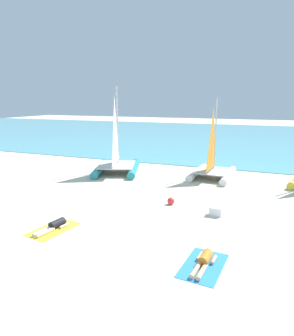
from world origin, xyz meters
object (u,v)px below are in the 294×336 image
sunbather_right (204,261)px  towel_middle (53,229)px  beach_ball (171,201)px  cooler_box (216,211)px  sailboat_white (212,166)px  sunbather_middle (55,225)px  sailboat_teal (117,160)px  towel_right (203,266)px

sunbather_right → towel_middle: bearing=-178.7°
beach_ball → cooler_box: 2.22m
sailboat_white → sunbather_middle: (-4.17, -9.86, -0.60)m
sunbather_right → sailboat_teal: bearing=134.4°
cooler_box → sunbather_middle: bearing=-146.5°
sailboat_white → cooler_box: 6.42m
towel_right → beach_ball: (-2.44, 4.69, 0.16)m
sunbather_middle → towel_right: bearing=4.2°
beach_ball → sailboat_white: bearing=81.0°
towel_middle → sunbather_right: (5.72, -0.37, 0.13)m
sunbather_middle → beach_ball: 5.31m
sailboat_white → towel_right: size_ratio=2.57×
sailboat_teal → towel_middle: 9.23m
sailboat_teal → towel_middle: bearing=-96.7°
beach_ball → cooler_box: cooler_box is taller
towel_middle → towel_right: same height
sunbather_middle → cooler_box: bearing=42.8°
sunbather_right → towel_right: bearing=-90.0°
sailboat_white → towel_middle: bearing=-110.4°
towel_right → sailboat_white: bearing=98.5°
cooler_box → beach_ball: bearing=164.3°
sailboat_teal → cooler_box: 9.12m
beach_ball → sunbather_middle: bearing=-127.9°
sailboat_white → cooler_box: (1.24, -6.28, -0.55)m
towel_middle → cooler_box: 6.53m
sailboat_teal → sailboat_white: bearing=-10.2°
towel_middle → beach_ball: beach_ball is taller
sailboat_teal → sunbather_middle: 9.16m
towel_right → cooler_box: 4.10m
cooler_box → sailboat_teal: bearing=144.1°
cooler_box → towel_right: bearing=-85.8°
beach_ball → cooler_box: size_ratio=0.66×
sailboat_white → sailboat_teal: bearing=-168.9°
sunbather_middle → towel_right: size_ratio=0.82×
towel_middle → towel_right: bearing=-4.4°
sailboat_white → cooler_box: bearing=-76.5°
sunbather_middle → cooler_box: 6.48m
sailboat_white → beach_ball: sailboat_white is taller
towel_middle → sunbather_right: size_ratio=1.21×
sailboat_teal → sunbather_right: bearing=-69.6°
sailboat_teal → beach_ball: (5.23, -4.73, -0.67)m
sailboat_white → towel_right: sailboat_white is taller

